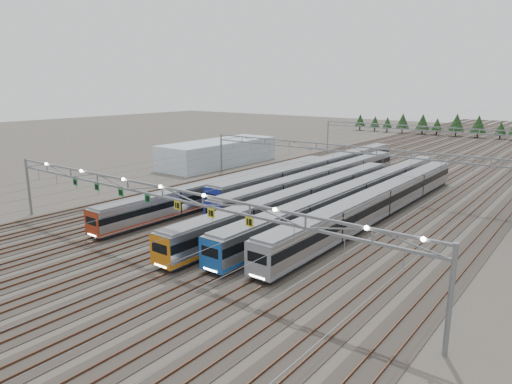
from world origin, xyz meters
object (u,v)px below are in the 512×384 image
Objects in this scene: train_c at (321,181)px; gantry_near at (161,194)px; train_e at (357,194)px; gantry_far at (429,132)px; train_f at (380,202)px; train_d at (302,200)px; train_a at (235,186)px; west_shed at (219,153)px; gantry_mid at (345,154)px; train_b at (320,170)px.

gantry_near reaches higher than train_c.
train_c is 0.85× the size of train_e.
gantry_far is (0.05, 85.12, -0.70)m from gantry_near.
train_f is at bearing -29.20° from train_c.
train_e is 1.14× the size of train_f.
train_d is 0.91× the size of gantry_near.
train_c is at bearing 150.05° from train_e.
gantry_near is (11.20, -24.54, 5.04)m from train_a.
train_e is (4.50, 7.88, 0.00)m from train_d.
train_f reaches higher than train_c.
train_a is 1.72× the size of west_shed.
west_shed is (-41.57, 15.93, 0.55)m from train_e.
gantry_near is at bearing -53.46° from west_shed.
train_c is 1.03× the size of train_d.
gantry_mid is (0.05, 40.12, -0.70)m from gantry_near.
train_f is 49.57m from west_shed.
west_shed is at bearing 158.35° from train_f.
gantry_far reaches higher than west_shed.
train_c reaches higher than train_d.
train_f is at bearing 31.53° from train_d.
train_d is (13.50, -1.42, 0.09)m from train_a.
train_b reaches higher than train_e.
west_shed is at bearing 136.47° from train_a.
gantry_far is at bearing 79.48° from train_a.
train_a is 1.00× the size of train_d.
gantry_near is (-11.30, -28.64, 4.89)m from train_f.
train_a is at bearing -127.71° from train_c.
train_c is at bearing -18.26° from west_shed.
train_f is (9.00, 5.52, 0.06)m from train_d.
train_c is 1.77× the size of west_shed.
train_d is 1.71× the size of west_shed.
train_b is 8.87m from train_c.
gantry_near is 40.12m from gantry_mid.
west_shed reaches higher than train_c.
gantry_near is at bearing -86.52° from train_c.
train_c reaches higher than train_e.
gantry_near reaches higher than train_b.
train_e is 32.11m from gantry_near.
train_c is 0.94× the size of gantry_mid.
gantry_mid is at bearing 89.93° from gantry_near.
gantry_far is at bearing 89.97° from gantry_near.
train_a is 27.44m from gantry_near.
train_a is at bearing -169.68° from train_f.
train_b is at bearing 136.46° from train_e.
gantry_near reaches higher than train_f.
gantry_far is (-6.75, 54.12, 4.25)m from train_e.
train_b is 0.94× the size of train_e.
train_d is 44.06m from west_shed.
train_a is at bearing -100.52° from gantry_far.
train_e is at bearing -82.89° from gantry_far.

